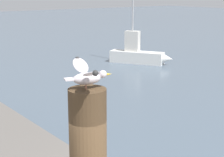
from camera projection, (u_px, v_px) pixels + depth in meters
mooring_post at (88, 148)px, 3.14m from camera, size 0.31×0.31×1.03m
seagull at (87, 75)px, 2.99m from camera, size 0.61×0.38×0.21m
boat_white at (140, 54)px, 18.45m from camera, size 3.02×2.14×4.83m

